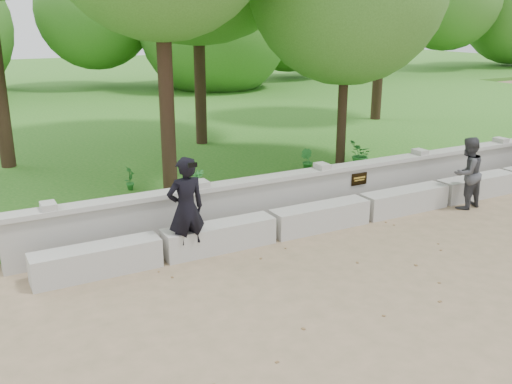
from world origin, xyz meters
TOP-DOWN VIEW (x-y plane):
  - ground at (0.00, 0.00)m, footprint 80.00×80.00m
  - lawn at (0.00, 14.00)m, footprint 40.00×22.00m
  - concrete_bench at (0.00, 1.90)m, footprint 11.90×0.45m
  - parapet_wall at (0.00, 2.60)m, footprint 12.50×0.35m
  - man_main at (-3.60, 1.80)m, footprint 0.61×0.55m
  - visitor_left at (2.22, 1.51)m, footprint 0.76×0.62m
  - shrub_a at (-3.54, 5.08)m, footprint 0.29×0.33m
  - shrub_b at (0.45, 4.55)m, footprint 0.30×0.34m
  - shrub_c at (1.74, 4.23)m, footprint 0.77×0.76m
  - shrub_d at (-2.48, 4.02)m, footprint 0.34×0.36m

SIDE VIEW (x-z plane):
  - ground at x=0.00m, z-range 0.00..0.00m
  - lawn at x=0.00m, z-range 0.00..0.25m
  - concrete_bench at x=0.00m, z-range 0.00..0.45m
  - parapet_wall at x=0.00m, z-range 0.01..0.91m
  - shrub_a at x=-3.54m, z-range 0.25..0.78m
  - shrub_b at x=0.45m, z-range 0.25..0.78m
  - shrub_d at x=-2.48m, z-range 0.25..0.79m
  - shrub_c at x=1.74m, z-range 0.25..0.89m
  - visitor_left at x=2.22m, z-range 0.00..1.44m
  - man_main at x=-3.60m, z-range 0.00..1.66m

